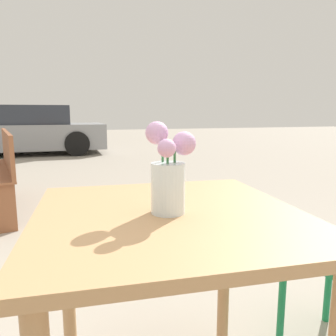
# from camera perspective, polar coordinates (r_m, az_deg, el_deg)

# --- Properties ---
(table_front) EXTENTS (0.83, 0.85, 0.75)m
(table_front) POSITION_cam_1_polar(r_m,az_deg,el_deg) (1.01, 0.15, -14.06)
(table_front) COLOR tan
(table_front) RESTS_ON ground_plane
(flower_vase) EXTENTS (0.13, 0.15, 0.26)m
(flower_vase) POSITION_cam_1_polar(r_m,az_deg,el_deg) (0.94, 0.09, -1.62)
(flower_vase) COLOR silver
(flower_vase) RESTS_ON table_front
(bench_near) EXTENTS (0.67, 1.68, 0.85)m
(bench_near) POSITION_cam_1_polar(r_m,az_deg,el_deg) (3.91, -27.24, 0.03)
(bench_near) COLOR brown
(bench_near) RESTS_ON ground_plane
(parked_car) EXTENTS (3.83, 1.95, 1.23)m
(parked_car) POSITION_cam_1_polar(r_m,az_deg,el_deg) (9.21, -23.29, 5.97)
(parked_car) COLOR gray
(parked_car) RESTS_ON ground_plane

